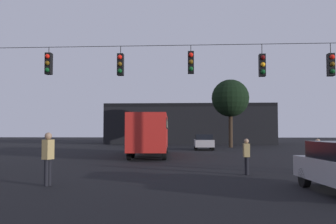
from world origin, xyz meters
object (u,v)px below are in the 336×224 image
object	(u,v)px
pedestrian_crossing_right	(318,154)
tree_left_silhouette	(230,98)
car_far_left	(204,142)
pedestrian_crossing_center	(48,155)
pedestrian_crossing_left	(246,155)
city_bus	(150,131)

from	to	relation	value
pedestrian_crossing_right	tree_left_silhouette	bearing A→B (deg)	92.24
car_far_left	pedestrian_crossing_center	xyz separation A→B (m)	(-5.95, -25.15, 0.23)
pedestrian_crossing_center	tree_left_silhouette	bearing A→B (deg)	73.40
car_far_left	pedestrian_crossing_left	distance (m)	21.47
pedestrian_crossing_center	tree_left_silhouette	size ratio (longest dim) A/B	0.23
pedestrian_crossing_left	pedestrian_crossing_right	size ratio (longest dim) A/B	1.00
pedestrian_crossing_right	tree_left_silhouette	size ratio (longest dim) A/B	0.20
car_far_left	tree_left_silhouette	bearing A→B (deg)	60.03
pedestrian_crossing_left	tree_left_silhouette	xyz separation A→B (m)	(2.02, 27.00, 4.71)
car_far_left	pedestrian_crossing_left	size ratio (longest dim) A/B	2.89
pedestrian_crossing_center	pedestrian_crossing_right	bearing A→B (deg)	21.71
car_far_left	pedestrian_crossing_right	world-z (taller)	car_far_left
pedestrian_crossing_left	pedestrian_crossing_right	xyz separation A→B (m)	(3.07, 0.35, -0.00)
pedestrian_crossing_center	tree_left_silhouette	xyz separation A→B (m)	(9.15, 30.71, 4.53)
city_bus	pedestrian_crossing_left	distance (m)	13.26
car_far_left	pedestrian_crossing_right	xyz separation A→B (m)	(4.25, -21.09, 0.05)
tree_left_silhouette	car_far_left	bearing A→B (deg)	-119.97
city_bus	tree_left_silhouette	bearing A→B (deg)	63.49
pedestrian_crossing_center	pedestrian_crossing_right	distance (m)	10.97
pedestrian_crossing_left	city_bus	bearing A→B (deg)	114.27
tree_left_silhouette	pedestrian_crossing_center	bearing A→B (deg)	-106.60
car_far_left	pedestrian_crossing_left	xyz separation A→B (m)	(1.18, -21.44, 0.05)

